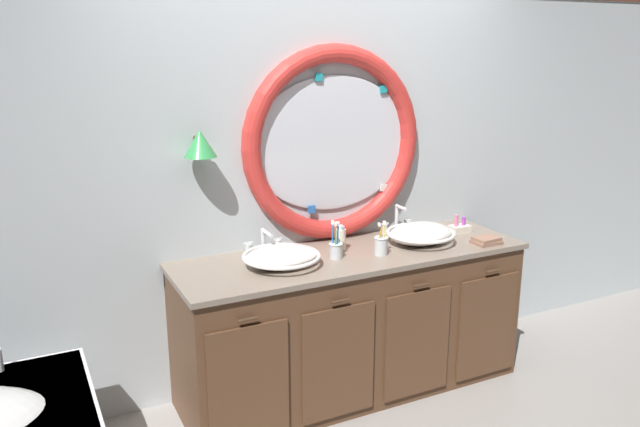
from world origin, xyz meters
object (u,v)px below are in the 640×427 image
at_px(soap_dispenser, 341,239).
at_px(toothbrush_holder_right, 381,245).
at_px(toiletry_basket, 460,228).
at_px(sink_basin_right, 421,233).
at_px(toothbrush_holder_left, 336,249).
at_px(sink_basin_left, 281,256).
at_px(folded_hand_towel, 486,241).

bearing_deg(soap_dispenser, toothbrush_holder_right, -46.11).
height_order(soap_dispenser, toiletry_basket, soap_dispenser).
relative_size(soap_dispenser, toiletry_basket, 1.19).
bearing_deg(soap_dispenser, sink_basin_right, -10.87).
height_order(toothbrush_holder_left, soap_dispenser, toothbrush_holder_left).
height_order(toothbrush_holder_left, toothbrush_holder_right, toothbrush_holder_left).
relative_size(sink_basin_right, toothbrush_holder_left, 1.90).
bearing_deg(sink_basin_left, toothbrush_holder_left, -3.02).
bearing_deg(toiletry_basket, toothbrush_holder_left, -173.79).
distance_m(sink_basin_left, sink_basin_right, 0.89).
height_order(sink_basin_left, toothbrush_holder_left, toothbrush_holder_left).
xyz_separation_m(soap_dispenser, toiletry_basket, (0.84, -0.01, -0.04)).
bearing_deg(toothbrush_holder_right, soap_dispenser, 133.89).
height_order(sink_basin_right, toothbrush_holder_left, toothbrush_holder_left).
bearing_deg(sink_basin_left, toiletry_basket, 3.88).
relative_size(toothbrush_holder_left, soap_dispenser, 1.39).
bearing_deg(toothbrush_holder_right, sink_basin_right, 13.58).
height_order(sink_basin_left, toothbrush_holder_right, toothbrush_holder_right).
bearing_deg(folded_hand_towel, sink_basin_right, 152.17).
bearing_deg(toothbrush_holder_right, toiletry_basket, 13.47).
bearing_deg(sink_basin_left, sink_basin_right, 0.00).
distance_m(toothbrush_holder_left, folded_hand_towel, 0.93).
bearing_deg(soap_dispenser, sink_basin_left, -167.06).
bearing_deg(toothbrush_holder_left, sink_basin_right, 1.67).
bearing_deg(toothbrush_holder_right, toothbrush_holder_left, 166.49).
bearing_deg(sink_basin_left, folded_hand_towel, -8.35).
bearing_deg(soap_dispenser, toiletry_basket, -0.60).
xyz_separation_m(toothbrush_holder_right, toiletry_basket, (0.68, 0.16, -0.03)).
height_order(sink_basin_right, toiletry_basket, sink_basin_right).
bearing_deg(sink_basin_right, folded_hand_towel, -27.83).
bearing_deg(toothbrush_holder_right, folded_hand_towel, -8.86).
relative_size(soap_dispenser, folded_hand_towel, 0.97).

